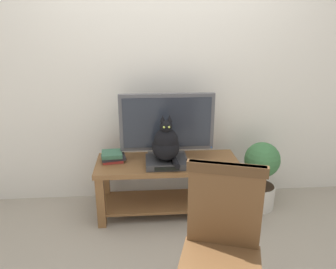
# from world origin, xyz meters

# --- Properties ---
(ground_plane) EXTENTS (12.00, 12.00, 0.00)m
(ground_plane) POSITION_xyz_m (0.00, 0.00, 0.00)
(ground_plane) COLOR gray
(back_wall) EXTENTS (7.00, 0.12, 2.80)m
(back_wall) POSITION_xyz_m (0.00, 0.89, 1.40)
(back_wall) COLOR silver
(back_wall) RESTS_ON ground
(tv_stand) EXTENTS (1.27, 0.49, 0.51)m
(tv_stand) POSITION_xyz_m (0.01, 0.49, 0.35)
(tv_stand) COLOR brown
(tv_stand) RESTS_ON ground
(tv) EXTENTS (0.83, 0.20, 0.60)m
(tv) POSITION_xyz_m (0.01, 0.56, 0.83)
(tv) COLOR #4C4C51
(tv) RESTS_ON tv_stand
(media_box) EXTENTS (0.35, 0.28, 0.06)m
(media_box) POSITION_xyz_m (-0.01, 0.40, 0.54)
(media_box) COLOR #2D2D30
(media_box) RESTS_ON tv_stand
(cat) EXTENTS (0.24, 0.36, 0.41)m
(cat) POSITION_xyz_m (-0.01, 0.39, 0.72)
(cat) COLOR black
(cat) RESTS_ON media_box
(wooden_chair) EXTENTS (0.54, 0.54, 0.97)m
(wooden_chair) POSITION_xyz_m (0.22, -0.71, 0.55)
(wooden_chair) COLOR brown
(wooden_chair) RESTS_ON ground
(book_stack) EXTENTS (0.23, 0.19, 0.09)m
(book_stack) POSITION_xyz_m (-0.47, 0.53, 0.56)
(book_stack) COLOR #B2332D
(book_stack) RESTS_ON tv_stand
(potted_plant) EXTENTS (0.33, 0.33, 0.65)m
(potted_plant) POSITION_xyz_m (0.89, 0.50, 0.35)
(potted_plant) COLOR beige
(potted_plant) RESTS_ON ground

